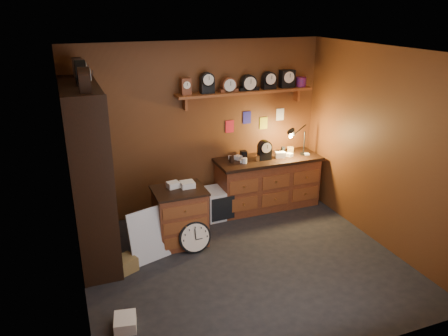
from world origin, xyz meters
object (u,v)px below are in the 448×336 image
Objects in this scene: big_round_clock at (195,237)px; shelving_unit at (86,166)px; workbench at (267,179)px; low_cabinet at (180,214)px.

shelving_unit is at bearing 160.13° from big_round_clock.
workbench is 1.85m from big_round_clock.
big_round_clock is at bearing -19.87° from shelving_unit.
low_cabinet is (1.17, -0.15, -0.81)m from shelving_unit.
low_cabinet is at bearing -158.81° from workbench.
big_round_clock is (1.28, -0.46, -1.04)m from shelving_unit.
shelving_unit is 1.50× the size of workbench.
shelving_unit is 2.85× the size of low_cabinet.
shelving_unit is 1.43m from low_cabinet.
shelving_unit is 5.76× the size of big_round_clock.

